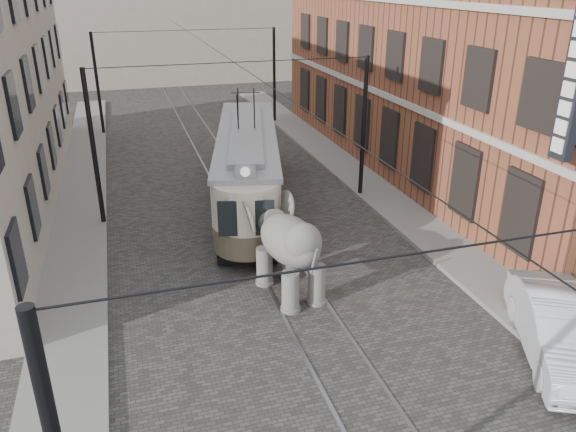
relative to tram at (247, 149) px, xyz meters
name	(u,v)px	position (x,y,z in m)	size (l,w,h in m)	color
ground	(286,277)	(-0.35, -6.73, -2.35)	(120.00, 120.00, 0.00)	#42403D
tram_rails	(286,277)	(-0.35, -6.73, -2.34)	(1.54, 80.00, 0.02)	slate
sidewalk_right	(450,251)	(5.65, -6.73, -2.27)	(2.00, 60.00, 0.15)	slate
sidewalk_left	(72,307)	(-6.85, -6.73, -2.27)	(2.00, 60.00, 0.15)	slate
brick_building	(454,43)	(10.65, 2.27, 3.65)	(8.00, 26.00, 12.00)	brown
catenary	(243,146)	(-0.55, -1.73, 0.65)	(11.00, 30.20, 6.00)	black
tram	(247,149)	(0.00, 0.00, 0.00)	(2.44, 11.84, 4.70)	beige
elephant	(290,253)	(-0.50, -7.69, -0.98)	(2.46, 4.46, 2.73)	#64605C
parked_car	(561,329)	(5.09, -12.61, -1.54)	(1.72, 4.90, 1.62)	#BCBCC1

